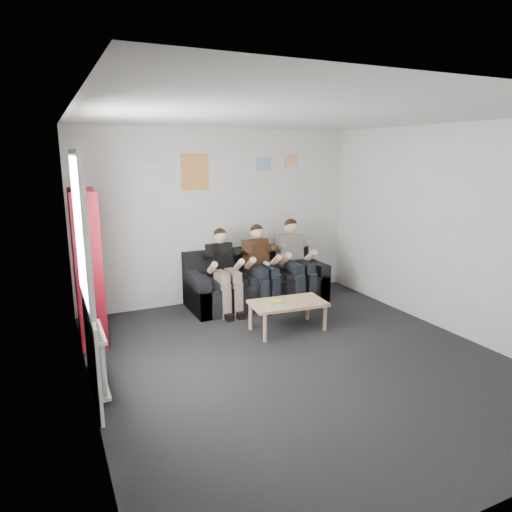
{
  "coord_description": "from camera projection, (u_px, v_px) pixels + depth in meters",
  "views": [
    {
      "loc": [
        -2.51,
        -4.2,
        2.33
      ],
      "look_at": [
        0.06,
        1.3,
        0.95
      ],
      "focal_mm": 32.0,
      "sensor_mm": 36.0,
      "label": 1
    }
  ],
  "objects": [
    {
      "name": "person_middle",
      "position": [
        261.0,
        266.0,
        6.98
      ],
      "size": [
        0.37,
        0.8,
        1.26
      ],
      "rotation": [
        0.0,
        0.0,
        0.12
      ],
      "color": "#492818",
      "rests_on": "sofa"
    },
    {
      "name": "poster_pink",
      "position": [
        291.0,
        161.0,
        7.49
      ],
      "size": [
        0.22,
        0.01,
        0.18
      ],
      "primitive_type": "cube",
      "color": "#E1468A",
      "rests_on": "room_shell"
    },
    {
      "name": "poster_large",
      "position": [
        195.0,
        172.0,
        6.85
      ],
      "size": [
        0.42,
        0.01,
        0.55
      ],
      "primitive_type": "cube",
      "color": "gold",
      "rests_on": "room_shell"
    },
    {
      "name": "person_right",
      "position": [
        296.0,
        261.0,
        7.22
      ],
      "size": [
        0.4,
        0.85,
        1.31
      ],
      "rotation": [
        0.0,
        0.0,
        -0.09
      ],
      "color": "silver",
      "rests_on": "sofa"
    },
    {
      "name": "coffee_table",
      "position": [
        288.0,
        305.0,
        6.06
      ],
      "size": [
        0.99,
        0.55,
        0.4
      ],
      "rotation": [
        0.0,
        0.0,
        -0.09
      ],
      "color": "tan",
      "rests_on": "ground"
    },
    {
      "name": "window",
      "position": [
        86.0,
        294.0,
        4.3
      ],
      "size": [
        0.05,
        1.3,
        2.36
      ],
      "color": "white",
      "rests_on": "room_shell"
    },
    {
      "name": "person_left",
      "position": [
        225.0,
        271.0,
        6.73
      ],
      "size": [
        0.36,
        0.78,
        1.24
      ],
      "rotation": [
        0.0,
        0.0,
        0.09
      ],
      "color": "black",
      "rests_on": "sofa"
    },
    {
      "name": "sofa",
      "position": [
        256.0,
        284.0,
        7.22
      ],
      "size": [
        2.17,
        0.89,
        0.84
      ],
      "color": "black",
      "rests_on": "ground"
    },
    {
      "name": "room_shell",
      "position": [
        301.0,
        245.0,
        4.97
      ],
      "size": [
        5.0,
        5.0,
        5.0
      ],
      "color": "black",
      "rests_on": "ground"
    },
    {
      "name": "poster_blue",
      "position": [
        264.0,
        164.0,
        7.3
      ],
      "size": [
        0.25,
        0.01,
        0.2
      ],
      "primitive_type": "cube",
      "color": "#469CEF",
      "rests_on": "room_shell"
    },
    {
      "name": "poster_sign",
      "position": [
        154.0,
        158.0,
        6.56
      ],
      "size": [
        0.2,
        0.01,
        0.14
      ],
      "primitive_type": "cube",
      "color": "silver",
      "rests_on": "room_shell"
    },
    {
      "name": "game_cases",
      "position": [
        277.0,
        303.0,
        5.95
      ],
      "size": [
        0.21,
        0.19,
        0.04
      ],
      "rotation": [
        0.0,
        0.0,
        -0.29
      ],
      "color": "silver",
      "rests_on": "coffee_table"
    },
    {
      "name": "bookshelf",
      "position": [
        88.0,
        266.0,
        5.66
      ],
      "size": [
        0.29,
        0.86,
        1.9
      ],
      "rotation": [
        0.0,
        0.0,
        -0.05
      ],
      "color": "maroon",
      "rests_on": "ground"
    },
    {
      "name": "radiator",
      "position": [
        100.0,
        359.0,
        4.48
      ],
      "size": [
        0.1,
        0.64,
        0.6
      ],
      "color": "silver",
      "rests_on": "ground"
    }
  ]
}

